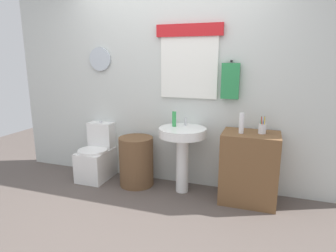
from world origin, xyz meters
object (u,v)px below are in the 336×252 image
at_px(lotion_bottle, 242,123).
at_px(toothbrush_cup, 262,128).
at_px(soap_bottle, 174,119).
at_px(wooden_cabinet, 249,168).
at_px(laundry_hamper, 136,161).
at_px(toilet, 97,157).
at_px(pedestal_sink, 182,143).

relative_size(lotion_bottle, toothbrush_cup, 1.18).
bearing_deg(toothbrush_cup, soap_bottle, 178.27).
relative_size(soap_bottle, lotion_bottle, 0.81).
height_order(wooden_cabinet, soap_bottle, soap_bottle).
bearing_deg(laundry_hamper, toothbrush_cup, 0.78).
bearing_deg(toothbrush_cup, lotion_bottle, -164.20).
xyz_separation_m(lotion_bottle, toothbrush_cup, (0.21, 0.06, -0.06)).
xyz_separation_m(toilet, laundry_hamper, (0.59, -0.03, 0.02)).
relative_size(pedestal_sink, toothbrush_cup, 4.24).
distance_m(soap_bottle, lotion_bottle, 0.79).
bearing_deg(wooden_cabinet, lotion_bottle, -159.32).
bearing_deg(toilet, toothbrush_cup, -0.41).
distance_m(laundry_hamper, toothbrush_cup, 1.57).
distance_m(toilet, pedestal_sink, 1.24).
height_order(toilet, lotion_bottle, lotion_bottle).
bearing_deg(toothbrush_cup, laundry_hamper, -179.22).
bearing_deg(pedestal_sink, toilet, 178.33).
distance_m(laundry_hamper, pedestal_sink, 0.67).
relative_size(pedestal_sink, soap_bottle, 4.42).
xyz_separation_m(wooden_cabinet, soap_bottle, (-0.89, 0.05, 0.48)).
relative_size(toilet, lotion_bottle, 3.43).
distance_m(laundry_hamper, wooden_cabinet, 1.37).
bearing_deg(soap_bottle, lotion_bottle, -6.57).
distance_m(toilet, lotion_bottle, 1.95).
bearing_deg(soap_bottle, toothbrush_cup, -1.73).
height_order(laundry_hamper, wooden_cabinet, wooden_cabinet).
bearing_deg(soap_bottle, toilet, -179.18).
xyz_separation_m(pedestal_sink, soap_bottle, (-0.12, 0.05, 0.27)).
xyz_separation_m(laundry_hamper, pedestal_sink, (0.60, -0.00, 0.30)).
height_order(wooden_cabinet, lotion_bottle, lotion_bottle).
bearing_deg(pedestal_sink, soap_bottle, 157.38).
relative_size(pedestal_sink, wooden_cabinet, 1.00).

